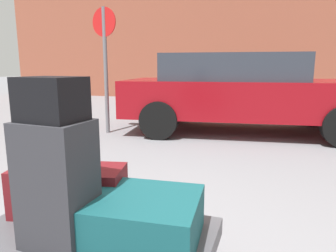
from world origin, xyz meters
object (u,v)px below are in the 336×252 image
object	(u,v)px
no_parking_sign	(105,56)
luggage_cart	(97,243)
suitcase_teal_stacked_top	(145,219)
duffel_bag_black_topmost_pile	(52,99)
parked_car	(241,91)
duffel_bag_maroon_rear_right	(69,190)
suitcase_charcoal_front_right	(58,184)

from	to	relation	value
no_parking_sign	luggage_cart	bearing A→B (deg)	-61.29
luggage_cart	suitcase_teal_stacked_top	bearing A→B (deg)	-0.72
luggage_cart	no_parking_sign	size ratio (longest dim) A/B	0.56
duffel_bag_black_topmost_pile	parked_car	size ratio (longest dim) A/B	0.06
duffel_bag_maroon_rear_right	suitcase_charcoal_front_right	bearing A→B (deg)	-74.47
no_parking_sign	parked_car	bearing A→B (deg)	20.16
suitcase_charcoal_front_right	duffel_bag_black_topmost_pile	xyz separation A→B (m)	(0.00, -0.00, 0.41)
luggage_cart	no_parking_sign	world-z (taller)	no_parking_sign
parked_car	no_parking_sign	world-z (taller)	no_parking_sign
duffel_bag_maroon_rear_right	duffel_bag_black_topmost_pile	size ratio (longest dim) A/B	2.34
duffel_bag_black_topmost_pile	parked_car	bearing A→B (deg)	89.45
luggage_cart	suitcase_charcoal_front_right	distance (m)	0.42
luggage_cart	suitcase_charcoal_front_right	xyz separation A→B (m)	(-0.10, -0.16, 0.38)
duffel_bag_black_topmost_pile	no_parking_sign	xyz separation A→B (m)	(-1.90, 3.81, 0.32)
suitcase_charcoal_front_right	parked_car	world-z (taller)	parked_car
suitcase_teal_stacked_top	duffel_bag_black_topmost_pile	size ratio (longest dim) A/B	1.94
luggage_cart	duffel_bag_maroon_rear_right	distance (m)	0.36
suitcase_charcoal_front_right	duffel_bag_maroon_rear_right	bearing A→B (deg)	120.36
suitcase_teal_stacked_top	no_parking_sign	xyz separation A→B (m)	(-2.28, 3.65, 0.92)
duffel_bag_maroon_rear_right	parked_car	distance (m)	4.40
suitcase_charcoal_front_right	parked_car	xyz separation A→B (m)	(0.40, 4.65, 0.11)
suitcase_charcoal_front_right	duffel_bag_maroon_rear_right	distance (m)	0.37
suitcase_teal_stacked_top	duffel_bag_maroon_rear_right	xyz separation A→B (m)	(-0.54, 0.14, 0.03)
suitcase_teal_stacked_top	parked_car	distance (m)	4.51
suitcase_teal_stacked_top	parked_car	world-z (taller)	parked_car
suitcase_charcoal_front_right	duffel_bag_black_topmost_pile	world-z (taller)	duffel_bag_black_topmost_pile
suitcase_teal_stacked_top	duffel_bag_maroon_rear_right	world-z (taller)	duffel_bag_maroon_rear_right
suitcase_charcoal_front_right	suitcase_teal_stacked_top	bearing A→B (deg)	23.66
luggage_cart	suitcase_charcoal_front_right	world-z (taller)	suitcase_charcoal_front_right
no_parking_sign	duffel_bag_maroon_rear_right	bearing A→B (deg)	-63.61
duffel_bag_black_topmost_pile	parked_car	world-z (taller)	parked_car
luggage_cart	suitcase_teal_stacked_top	world-z (taller)	suitcase_teal_stacked_top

